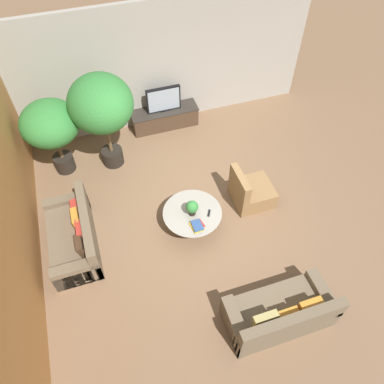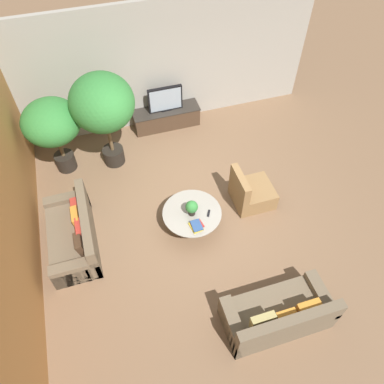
% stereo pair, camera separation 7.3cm
% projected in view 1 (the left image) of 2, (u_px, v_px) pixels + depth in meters
% --- Properties ---
extents(ground_plane, '(24.00, 24.00, 0.00)m').
position_uv_depth(ground_plane, '(201.00, 215.00, 7.72)').
color(ground_plane, brown).
extents(back_wall_stone, '(7.40, 0.12, 3.00)m').
position_uv_depth(back_wall_stone, '(156.00, 67.00, 8.53)').
color(back_wall_stone, '#A39E93').
rests_on(back_wall_stone, ground).
extents(side_wall_left, '(0.12, 7.40, 3.00)m').
position_uv_depth(side_wall_left, '(8.00, 202.00, 6.04)').
color(side_wall_left, '#B2753D').
rests_on(side_wall_left, ground).
extents(media_console, '(1.64, 0.50, 0.49)m').
position_uv_depth(media_console, '(165.00, 118.00, 9.31)').
color(media_console, '#473323').
rests_on(media_console, ground).
extents(television, '(0.83, 0.13, 0.63)m').
position_uv_depth(television, '(164.00, 99.00, 8.89)').
color(television, black).
rests_on(television, media_console).
extents(coffee_table, '(1.15, 1.15, 0.42)m').
position_uv_depth(coffee_table, '(192.00, 216.00, 7.34)').
color(coffee_table, black).
rests_on(coffee_table, ground).
extents(couch_by_wall, '(0.84, 1.77, 0.84)m').
position_uv_depth(couch_by_wall, '(75.00, 237.00, 7.05)').
color(couch_by_wall, brown).
rests_on(couch_by_wall, ground).
extents(couch_near_entry, '(1.74, 0.84, 0.84)m').
position_uv_depth(couch_near_entry, '(280.00, 314.00, 6.10)').
color(couch_near_entry, brown).
rests_on(couch_near_entry, ground).
extents(armchair_wicker, '(0.80, 0.76, 0.86)m').
position_uv_depth(armchair_wicker, '(250.00, 192.00, 7.76)').
color(armchair_wicker, olive).
rests_on(armchair_wicker, ground).
extents(potted_palm_tall, '(1.19, 1.19, 1.78)m').
position_uv_depth(potted_palm_tall, '(51.00, 126.00, 7.58)').
color(potted_palm_tall, black).
rests_on(potted_palm_tall, ground).
extents(potted_palm_corner, '(1.31, 1.31, 2.26)m').
position_uv_depth(potted_palm_corner, '(101.00, 106.00, 7.45)').
color(potted_palm_corner, black).
rests_on(potted_palm_corner, ground).
extents(potted_plant_tabletop, '(0.24, 0.24, 0.33)m').
position_uv_depth(potted_plant_tabletop, '(192.00, 208.00, 7.08)').
color(potted_plant_tabletop, black).
rests_on(potted_plant_tabletop, coffee_table).
extents(book_stack, '(0.27, 0.29, 0.08)m').
position_uv_depth(book_stack, '(197.00, 226.00, 7.01)').
color(book_stack, gold).
rests_on(book_stack, coffee_table).
extents(remote_black, '(0.11, 0.16, 0.02)m').
position_uv_depth(remote_black, '(209.00, 213.00, 7.23)').
color(remote_black, black).
rests_on(remote_black, coffee_table).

